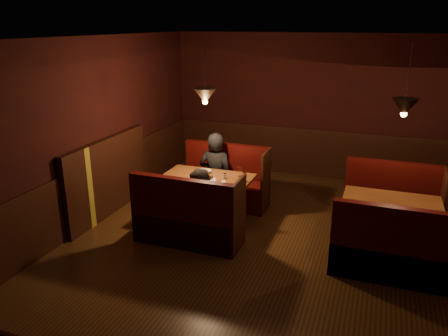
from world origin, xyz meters
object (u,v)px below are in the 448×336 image
(diner_b, at_px, (202,195))
(main_table, at_px, (207,188))
(main_bench_far, at_px, (225,185))
(diner_a, at_px, (216,160))
(second_table, at_px, (390,214))
(second_bench_far, at_px, (391,207))
(main_bench_near, at_px, (187,223))
(second_bench_near, at_px, (391,255))

(diner_b, bearing_deg, main_table, 104.24)
(main_bench_far, bearing_deg, main_table, -91.13)
(main_bench_far, distance_m, diner_a, 0.52)
(second_table, height_order, second_bench_far, second_bench_far)
(second_table, distance_m, diner_b, 2.66)
(main_table, bearing_deg, diner_b, -74.26)
(main_bench_near, bearing_deg, diner_a, 95.10)
(main_bench_near, relative_size, diner_a, 0.94)
(main_table, relative_size, diner_a, 0.85)
(main_bench_near, xyz_separation_m, second_bench_near, (2.76, 0.05, -0.01))
(second_bench_far, bearing_deg, diner_a, -177.61)
(second_bench_near, bearing_deg, second_bench_far, 90.00)
(second_table, distance_m, second_bench_near, 0.81)
(second_bench_near, relative_size, diner_b, 1.01)
(second_table, xyz_separation_m, diner_b, (-2.58, -0.63, 0.17))
(diner_b, bearing_deg, second_bench_far, 26.98)
(diner_a, xyz_separation_m, diner_b, (0.29, -1.29, -0.11))
(second_table, bearing_deg, main_table, -179.38)
(main_table, relative_size, main_bench_near, 0.91)
(second_bench_far, distance_m, second_bench_near, 1.57)
(second_bench_near, relative_size, diner_a, 0.87)
(diner_a, distance_m, diner_b, 1.33)
(main_bench_far, relative_size, main_bench_near, 1.00)
(main_table, height_order, second_table, main_table)
(main_bench_far, xyz_separation_m, diner_a, (-0.13, -0.11, 0.49))
(diner_b, bearing_deg, main_bench_far, 94.72)
(main_bench_far, xyz_separation_m, diner_b, (0.15, -1.41, 0.38))
(main_table, height_order, second_bench_far, second_bench_far)
(second_table, xyz_separation_m, diner_a, (-2.87, 0.66, 0.29))
(main_bench_far, height_order, diner_b, diner_b)
(second_bench_far, height_order, diner_b, diner_b)
(main_bench_far, relative_size, second_bench_near, 1.08)
(main_bench_far, height_order, diner_a, diner_a)
(main_table, bearing_deg, main_bench_near, -88.87)
(second_bench_far, xyz_separation_m, diner_b, (-2.61, -1.41, 0.39))
(main_bench_far, distance_m, diner_b, 1.47)
(main_bench_near, distance_m, diner_b, 0.46)
(main_bench_far, bearing_deg, diner_a, -139.47)
(second_table, xyz_separation_m, second_bench_near, (0.03, -0.78, -0.22))
(second_table, bearing_deg, diner_b, -166.25)
(main_bench_near, relative_size, second_bench_near, 1.08)
(main_bench_far, relative_size, diner_b, 1.08)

